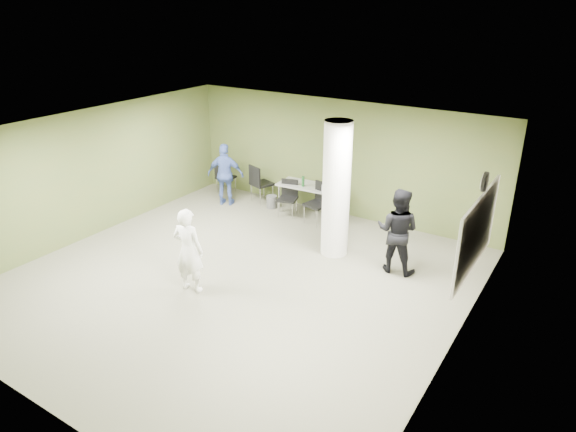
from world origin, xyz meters
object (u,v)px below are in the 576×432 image
Objects in this scene: man_black at (397,231)px; chair_back_left at (224,175)px; woman_white at (189,250)px; man_blue at (226,175)px; folding_table at (310,187)px.

chair_back_left is at bearing -20.75° from man_black.
woman_white is 3.92m from man_black.
chair_back_left is at bearing -67.39° from woman_white.
man_blue reaches higher than woman_white.
man_black reaches higher than folding_table.
man_black is (2.86, -1.58, 0.15)m from folding_table.
chair_back_left is 0.52× the size of man_black.
man_black is at bearing -32.07° from folding_table.
woman_white is at bearing 120.75° from chair_back_left.
man_black reaches higher than man_blue.
chair_back_left is 0.89m from man_blue.
folding_table is at bearing 177.85° from chair_back_left.
man_blue is (-5.00, 0.99, -0.05)m from man_black.
folding_table reaches higher than chair_back_left.
man_black is 1.06× the size of man_blue.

